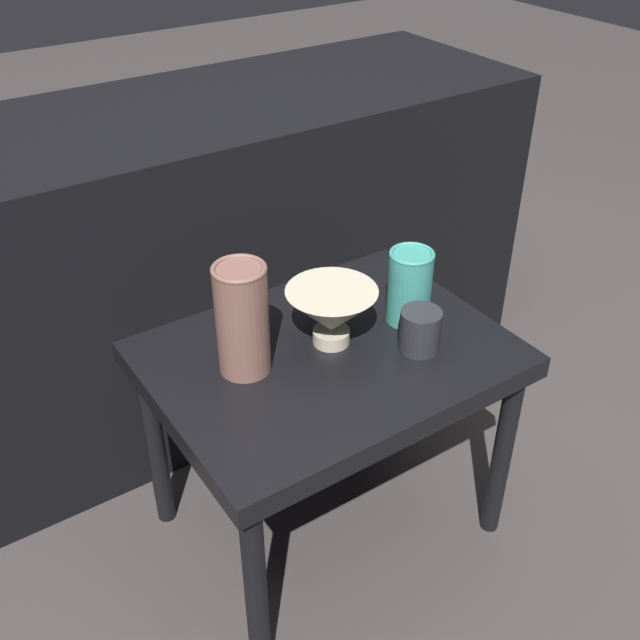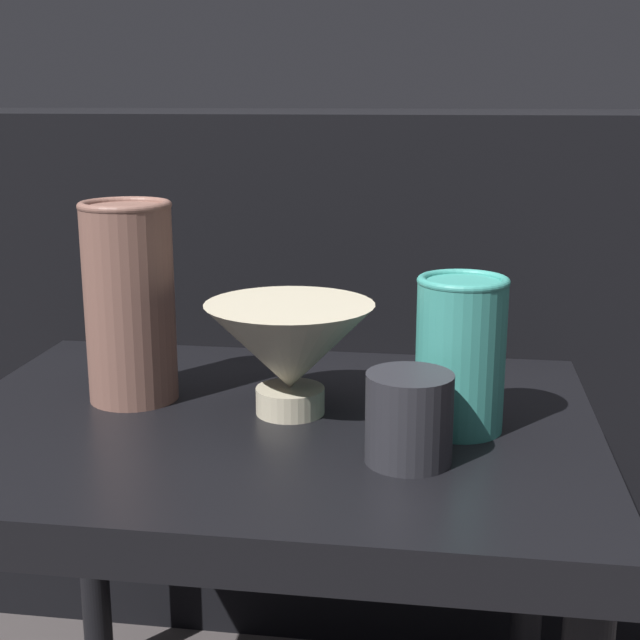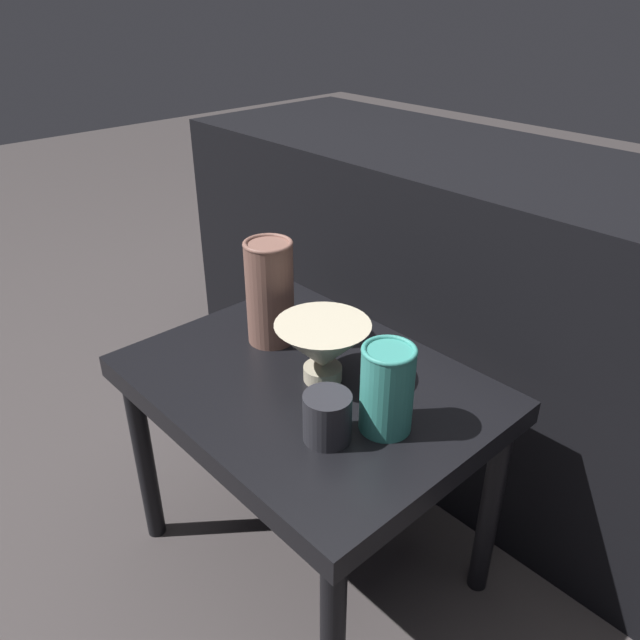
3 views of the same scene
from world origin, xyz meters
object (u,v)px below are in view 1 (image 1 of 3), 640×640
Objects in this scene: vase_colorful_right at (408,284)px; cup at (420,330)px; vase_textured_left at (242,318)px; bowl at (331,312)px.

cup is at bearing -115.30° from vase_colorful_right.
vase_textured_left is 1.40× the size of vase_colorful_right.
vase_colorful_right is (0.16, -0.01, 0.01)m from bowl.
vase_textured_left reaches higher than bowl.
vase_colorful_right reaches higher than cup.
vase_textured_left is 0.30m from cup.
cup is (0.12, -0.10, -0.03)m from bowl.
cup is (-0.04, -0.09, -0.03)m from vase_colorful_right.
cup is (0.27, -0.12, -0.06)m from vase_textured_left.
vase_textured_left is 0.32m from vase_colorful_right.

